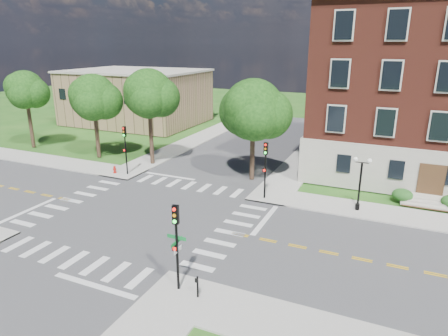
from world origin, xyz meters
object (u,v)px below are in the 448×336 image
at_px(push_button_post, 197,286).
at_px(fire_hydrant, 115,170).
at_px(traffic_signal_se, 176,237).
at_px(traffic_signal_ne, 265,163).
at_px(traffic_signal_nw, 125,144).
at_px(street_sign_pole, 177,252).
at_px(twin_lamp_west, 360,181).

relative_size(push_button_post, fire_hydrant, 1.60).
relative_size(traffic_signal_se, traffic_signal_ne, 1.00).
xyz_separation_m(traffic_signal_nw, street_sign_pole, (14.40, -14.62, -0.88)).
bearing_deg(push_button_post, traffic_signal_nw, 136.47).
height_order(traffic_signal_ne, twin_lamp_west, traffic_signal_ne).
bearing_deg(traffic_signal_nw, twin_lamp_west, 0.37).
xyz_separation_m(traffic_signal_ne, fire_hydrant, (-15.79, 0.23, -2.72)).
bearing_deg(traffic_signal_nw, fire_hydrant, -168.81).
height_order(push_button_post, fire_hydrant, push_button_post).
xyz_separation_m(traffic_signal_se, fire_hydrant, (-15.76, 14.42, -2.72)).
bearing_deg(fire_hydrant, push_button_post, -40.70).
height_order(twin_lamp_west, fire_hydrant, twin_lamp_west).
bearing_deg(push_button_post, street_sign_pole, 167.07).
distance_m(street_sign_pole, fire_hydrant, 21.38).
bearing_deg(push_button_post, fire_hydrant, 139.30).
relative_size(traffic_signal_ne, traffic_signal_nw, 1.00).
distance_m(twin_lamp_west, street_sign_pole, 16.55).
bearing_deg(traffic_signal_ne, traffic_signal_se, -90.15).
relative_size(traffic_signal_ne, fire_hydrant, 6.40).
distance_m(traffic_signal_ne, street_sign_pole, 14.15).
distance_m(traffic_signal_nw, twin_lamp_west, 21.91).
relative_size(traffic_signal_se, fire_hydrant, 6.40).
bearing_deg(fire_hydrant, traffic_signal_nw, 11.19).
bearing_deg(traffic_signal_ne, fire_hydrant, 179.17).
relative_size(traffic_signal_se, twin_lamp_west, 1.13).
bearing_deg(traffic_signal_nw, traffic_signal_se, -45.51).
relative_size(traffic_signal_ne, street_sign_pole, 1.55).
height_order(traffic_signal_ne, traffic_signal_nw, same).
bearing_deg(fire_hydrant, traffic_signal_ne, -0.83).
height_order(traffic_signal_ne, push_button_post, traffic_signal_ne).
distance_m(twin_lamp_west, fire_hydrant, 23.33).
distance_m(street_sign_pole, push_button_post, 2.01).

